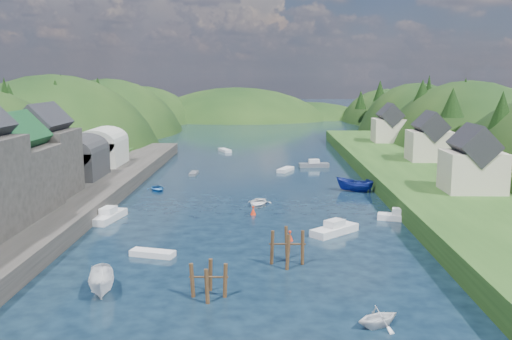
{
  "coord_description": "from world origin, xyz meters",
  "views": [
    {
      "loc": [
        1.39,
        -48.16,
        16.78
      ],
      "look_at": [
        0.0,
        28.0,
        4.0
      ],
      "focal_mm": 40.0,
      "sensor_mm": 36.0,
      "label": 1
    }
  ],
  "objects_px": {
    "piling_cluster_near": "(209,284)",
    "channel_buoy_near": "(290,236)",
    "piling_cluster_far": "(287,250)",
    "channel_buoy_far": "(253,211)"
  },
  "relations": [
    {
      "from": "piling_cluster_near",
      "to": "channel_buoy_near",
      "type": "xyz_separation_m",
      "value": [
        6.79,
        14.99,
        -0.57
      ]
    },
    {
      "from": "piling_cluster_near",
      "to": "piling_cluster_far",
      "type": "xyz_separation_m",
      "value": [
        6.25,
        7.7,
        0.24
      ]
    },
    {
      "from": "piling_cluster_far",
      "to": "channel_buoy_far",
      "type": "xyz_separation_m",
      "value": [
        -3.46,
        18.2,
        -0.82
      ]
    },
    {
      "from": "channel_buoy_near",
      "to": "channel_buoy_far",
      "type": "distance_m",
      "value": 11.62
    },
    {
      "from": "channel_buoy_far",
      "to": "piling_cluster_near",
      "type": "bearing_deg",
      "value": -96.16
    },
    {
      "from": "piling_cluster_near",
      "to": "piling_cluster_far",
      "type": "distance_m",
      "value": 9.92
    },
    {
      "from": "piling_cluster_near",
      "to": "channel_buoy_near",
      "type": "relative_size",
      "value": 2.95
    },
    {
      "from": "channel_buoy_far",
      "to": "channel_buoy_near",
      "type": "bearing_deg",
      "value": -69.85
    },
    {
      "from": "piling_cluster_near",
      "to": "channel_buoy_far",
      "type": "distance_m",
      "value": 26.05
    },
    {
      "from": "piling_cluster_near",
      "to": "piling_cluster_far",
      "type": "bearing_deg",
      "value": 50.91
    }
  ]
}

